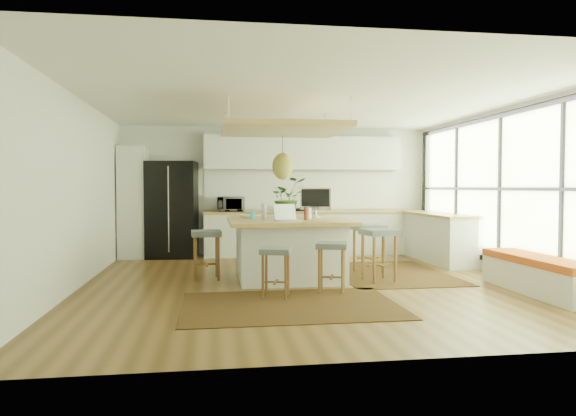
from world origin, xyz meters
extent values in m
plane|color=#523817|center=(0.00, 0.00, 0.00)|extent=(7.00, 7.00, 0.00)
plane|color=white|center=(0.00, 0.00, 2.70)|extent=(7.00, 7.00, 0.00)
plane|color=silver|center=(0.00, 3.50, 1.35)|extent=(6.50, 0.00, 6.50)
plane|color=silver|center=(0.00, -3.50, 1.35)|extent=(6.50, 0.00, 6.50)
plane|color=silver|center=(-3.25, 0.00, 1.35)|extent=(0.00, 7.00, 7.00)
plane|color=silver|center=(3.25, 0.00, 1.35)|extent=(0.00, 7.00, 7.00)
cube|color=silver|center=(-2.95, 3.18, 1.12)|extent=(0.55, 0.60, 2.25)
cube|color=silver|center=(0.55, 3.18, 0.44)|extent=(4.20, 0.60, 0.88)
cube|color=olive|center=(0.55, 3.18, 0.90)|extent=(4.24, 0.64, 0.05)
cube|color=white|center=(0.55, 3.48, 1.35)|extent=(4.20, 0.02, 0.80)
cube|color=silver|center=(0.55, 3.32, 2.15)|extent=(4.20, 0.34, 0.70)
cube|color=silver|center=(2.93, 2.00, 0.44)|extent=(0.60, 2.50, 0.88)
cube|color=olive|center=(2.93, 2.00, 0.90)|extent=(0.64, 2.54, 0.05)
cube|color=black|center=(-0.45, -1.43, 0.01)|extent=(2.60, 1.80, 0.01)
cube|color=black|center=(1.52, 0.64, 0.01)|extent=(1.80, 2.60, 0.01)
imported|color=#A5A5AA|center=(-0.99, 3.17, 1.11)|extent=(0.57, 0.33, 0.37)
imported|color=#1E4C19|center=(-0.15, 0.96, 1.19)|extent=(0.77, 0.81, 0.51)
imported|color=white|center=(-0.85, 0.83, 0.96)|extent=(0.23, 0.23, 0.05)
cylinder|color=#39DDE4|center=(-0.75, 0.54, 1.03)|extent=(0.07, 0.07, 0.19)
cylinder|color=silver|center=(-0.60, 0.29, 1.03)|extent=(0.07, 0.07, 0.19)
cylinder|color=brown|center=(0.05, 0.14, 1.03)|extent=(0.07, 0.07, 0.19)
cylinder|color=white|center=(0.15, 0.49, 1.03)|extent=(0.07, 0.07, 0.19)
camera|label=1|loc=(-1.38, -7.55, 1.43)|focal=32.33mm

